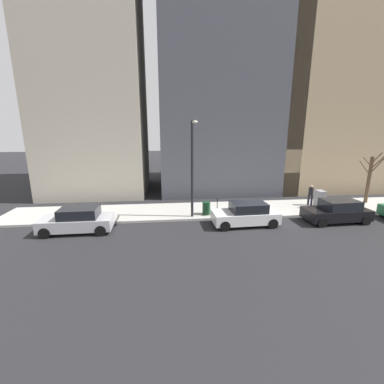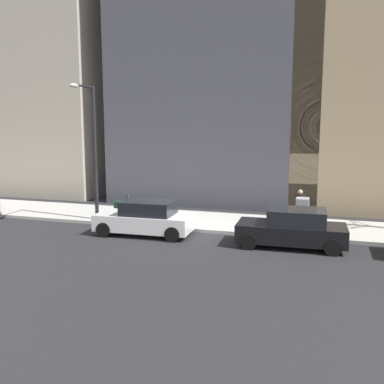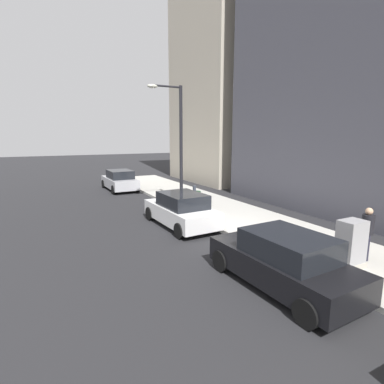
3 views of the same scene
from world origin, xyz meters
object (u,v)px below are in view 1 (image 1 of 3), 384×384
object	(u,v)px
parked_car_black	(337,211)
trash_bin	(206,208)
office_block_center	(221,49)
parked_car_white	(246,214)
office_tower_right	(91,54)
parking_meter	(217,205)
bare_tree	(369,178)
pedestrian_near_meter	(311,194)
streetlamp	(193,162)
parked_car_silver	(78,220)
office_tower_left	(319,102)
utility_box	(320,200)

from	to	relation	value
parked_car_black	trash_bin	distance (m)	8.80
office_block_center	parked_car_white	bearing A→B (deg)	176.52
office_block_center	office_tower_right	xyz separation A→B (m)	(-1.71, 12.46, -1.19)
parking_meter	bare_tree	xyz separation A→B (m)	(2.14, -13.04, 1.26)
trash_bin	pedestrian_near_meter	distance (m)	8.77
trash_bin	office_tower_right	size ratio (longest dim) A/B	0.04
parked_car_black	streetlamp	world-z (taller)	streetlamp
parked_car_white	pedestrian_near_meter	world-z (taller)	pedestrian_near_meter
parked_car_silver	streetlamp	size ratio (longest dim) A/B	0.65
bare_tree	trash_bin	world-z (taller)	bare_tree
bare_tree	parked_car_silver	bearing A→B (deg)	99.64
parked_car_white	pedestrian_near_meter	size ratio (longest dim) A/B	2.57
office_block_center	office_tower_right	size ratio (longest dim) A/B	1.09
parked_car_silver	streetlamp	xyz separation A→B (m)	(1.42, -7.16, 3.28)
parked_car_white	bare_tree	bearing A→B (deg)	-74.42
streetlamp	office_tower_right	size ratio (longest dim) A/B	0.25
bare_tree	pedestrian_near_meter	size ratio (longest dim) A/B	2.54
parked_car_white	parking_meter	world-z (taller)	parked_car_white
parking_meter	trash_bin	xyz separation A→B (m)	(0.45, 0.70, -0.38)
parked_car_black	parked_car_silver	xyz separation A→B (m)	(-0.02, 16.78, 0.00)
pedestrian_near_meter	office_tower_left	distance (m)	13.70
parked_car_silver	parked_car_white	bearing A→B (deg)	-90.51
parked_car_black	office_tower_right	world-z (taller)	office_tower_right
parked_car_silver	utility_box	xyz separation A→B (m)	(2.44, -17.02, 0.11)
streetlamp	office_block_center	bearing A→B (deg)	-19.66
streetlamp	pedestrian_near_meter	distance (m)	10.33
parked_car_white	bare_tree	size ratio (longest dim) A/B	1.01
trash_bin	office_tower_right	world-z (taller)	office_tower_right
parking_meter	streetlamp	size ratio (longest dim) A/B	0.21
parking_meter	office_tower_right	distance (m)	18.31
office_tower_left	office_block_center	xyz separation A→B (m)	(-0.14, 11.22, 5.00)
parking_meter	office_tower_left	xyz separation A→B (m)	(11.49, -13.58, 8.03)
bare_tree	office_tower_right	size ratio (longest dim) A/B	0.16
parked_car_black	trash_bin	xyz separation A→B (m)	(2.01, 8.57, -0.14)
office_tower_right	office_tower_left	bearing A→B (deg)	-85.54
parked_car_silver	pedestrian_near_meter	world-z (taller)	pedestrian_near_meter
parked_car_white	office_tower_right	world-z (taller)	office_tower_right
pedestrian_near_meter	parking_meter	bearing A→B (deg)	56.72
office_block_center	office_tower_right	distance (m)	12.63
parked_car_white	trash_bin	distance (m)	3.02
parking_meter	office_tower_left	world-z (taller)	office_tower_left
parked_car_silver	streetlamp	distance (m)	8.00
parked_car_black	parking_meter	world-z (taller)	parked_car_black
parking_meter	office_block_center	size ratio (longest dim) A/B	0.05
parked_car_silver	office_tower_left	bearing A→B (deg)	-60.68
utility_box	trash_bin	world-z (taller)	utility_box
streetlamp	bare_tree	world-z (taller)	streetlamp
parking_meter	office_tower_left	size ratio (longest dim) A/B	0.07
pedestrian_near_meter	parked_car_silver	bearing A→B (deg)	55.15
parking_meter	trash_bin	size ratio (longest dim) A/B	1.50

